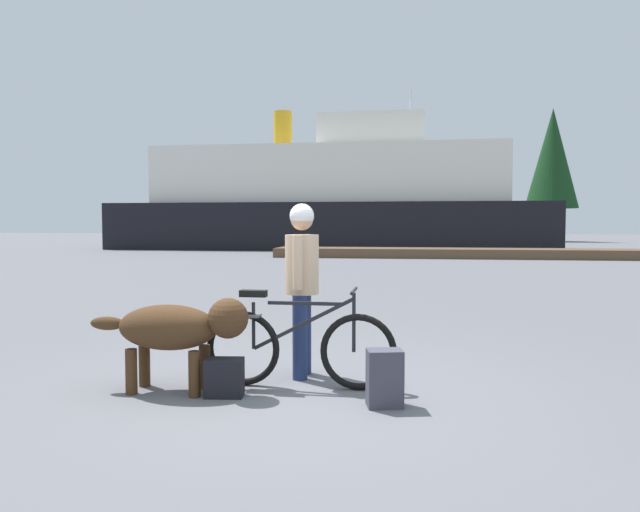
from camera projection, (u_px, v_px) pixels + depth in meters
name	position (u px, v px, depth m)	size (l,w,h in m)	color
ground_plane	(300.00, 395.00, 5.05)	(160.00, 160.00, 0.00)	slate
bicycle	(298.00, 346.00, 5.26)	(1.72, 0.44, 0.89)	black
person_cyclist	(302.00, 274.00, 5.61)	(0.32, 0.53, 1.65)	navy
dog	(178.00, 328.00, 5.12)	(1.44, 0.46, 0.83)	#472D19
backpack	(385.00, 378.00, 4.72)	(0.28, 0.20, 0.46)	#3F3F4C
handbag_pannier	(224.00, 378.00, 4.99)	(0.32, 0.18, 0.33)	black
dock_pier	(469.00, 253.00, 25.17)	(16.67, 2.12, 0.40)	brown
ferry_boat	(333.00, 201.00, 35.39)	(24.62, 8.94, 8.21)	black
sailboat_moored	(410.00, 239.00, 36.86)	(7.45, 2.09, 9.66)	navy
pine_tree_far_left	(289.00, 174.00, 53.02)	(3.35, 3.35, 8.97)	#4C331E
pine_tree_center	(350.00, 172.00, 49.12)	(2.91, 2.91, 9.19)	#4C331E
pine_tree_far_right	(552.00, 159.00, 47.96)	(4.19, 4.19, 10.81)	#4C331E
pine_tree_mid_back	(359.00, 170.00, 54.20)	(3.31, 3.31, 9.99)	#4C331E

